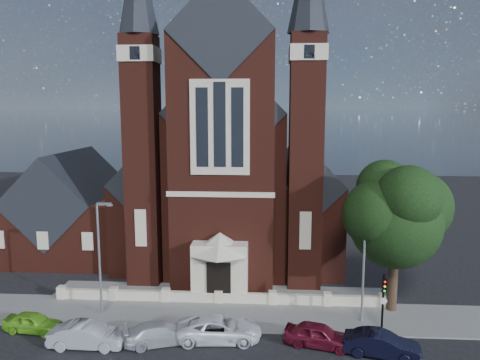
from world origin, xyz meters
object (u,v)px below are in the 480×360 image
Objects in this scene: parish_hall at (71,213)px; car_silver_a at (87,335)px; car_white_suv at (219,329)px; traffic_signal at (384,296)px; car_navy at (382,345)px; car_lime_van at (33,322)px; street_tree at (399,217)px; church at (235,167)px; car_silver_b at (161,333)px; street_lamp_right at (365,257)px; street_lamp_left at (100,252)px; car_dark_red at (319,335)px.

car_silver_a is at bearing -64.68° from parish_hall.
car_white_suv is (7.93, 1.35, -0.02)m from car_silver_a.
traffic_signal is 3.38m from car_navy.
parish_hall is at bearing 21.42° from car_lime_van.
parish_hall is 20.59m from car_silver_a.
street_tree reaches higher than traffic_signal.
parish_hall is 24.02m from car_white_suv.
car_silver_b is at bearing -97.33° from church.
church is at bearing -17.84° from car_silver_a.
street_lamp_left is at bearing 180.00° from street_lamp_right.
street_lamp_right is 6.11m from car_dark_red.
street_tree is 2.67× the size of traffic_signal.
parish_hall is 1.51× the size of street_lamp_left.
church is at bearing 118.20° from traffic_signal.
car_dark_red is at bearing -12.92° from street_lamp_left.
street_tree reaches higher than car_dark_red.
car_silver_a is at bearing -163.00° from street_tree.
street_lamp_left is at bearing 34.32° from car_silver_b.
parish_hall is 1.14× the size of street_tree.
church is 23.97m from car_silver_b.
car_navy is at bearing -101.77° from car_white_suv.
street_tree is 1.32× the size of street_lamp_right.
street_lamp_left is 6.04m from car_lime_van.
street_lamp_right is 2.16× the size of car_lime_van.
church reaches higher than car_navy.
car_navy is (26.34, -18.33, -3.28)m from parish_hall.
car_dark_red is (18.39, -0.70, 0.08)m from car_lime_van.
street_lamp_left is 5.86m from car_silver_a.
car_navy is at bearing -90.77° from car_dark_red.
church is 25.54m from car_silver_a.
car_lime_van is 22.02m from car_navy.
parish_hall is at bearing -162.84° from church.
street_lamp_right reaches higher than car_lime_van.
car_dark_red is at bearing -138.89° from street_tree.
car_white_suv is (-11.98, -4.74, -6.22)m from street_tree.
street_lamp_right is (-2.51, -1.71, -2.36)m from street_tree.
parish_hall reaches higher than street_lamp_right.
car_navy is at bearing -66.04° from church.
car_dark_red is at bearing -108.09° from car_silver_b.
church is at bearing -27.01° from car_silver_b.
car_white_suv is (8.53, -3.03, -3.86)m from street_lamp_left.
church is at bearing 17.16° from parish_hall.
car_navy is at bearing -110.49° from street_tree.
car_lime_van is at bearing -169.76° from street_tree.
car_silver_a is (-19.90, -6.08, -6.20)m from street_tree.
car_lime_van is (-24.21, -4.37, -6.32)m from street_tree.
street_lamp_right reaches higher than car_silver_b.
car_silver_b is (-15.50, -5.34, -6.29)m from street_tree.
street_tree is at bearing -72.58° from car_white_suv.
parish_hall is 29.62m from street_lamp_right.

